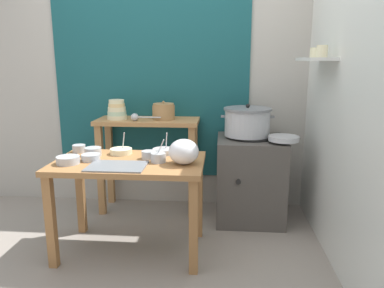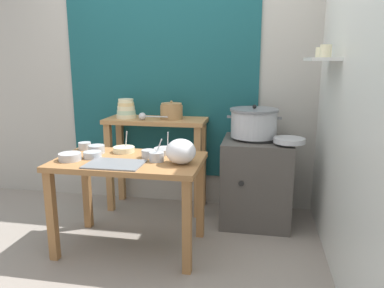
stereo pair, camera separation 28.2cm
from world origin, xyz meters
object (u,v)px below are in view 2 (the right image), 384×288
prep_table (129,173)px  clay_pot (172,111)px  plastic_bag (181,151)px  wide_pan (289,140)px  prep_bowl_7 (93,154)px  prep_bowl_0 (124,149)px  prep_bowl_5 (157,156)px  prep_bowl_2 (165,150)px  ladle (144,116)px  serving_tray (115,164)px  back_shelf_table (156,141)px  prep_bowl_6 (85,146)px  stove_block (256,180)px  prep_bowl_3 (148,153)px  bowl_stack_enamel (126,110)px  prep_bowl_1 (70,156)px  steamer_pot (254,123)px  prep_bowl_4 (96,149)px

prep_table → clay_pot: 0.90m
plastic_bag → wide_pan: (0.79, 0.57, -0.01)m
prep_bowl_7 → wide_pan: bearing=19.8°
prep_bowl_0 → prep_bowl_5: (0.33, -0.22, 0.01)m
prep_bowl_2 → ladle: bearing=124.2°
serving_tray → prep_bowl_7: prep_bowl_7 is taller
clay_pot → prep_bowl_7: 0.96m
back_shelf_table → prep_bowl_6: (-0.44, -0.60, 0.07)m
stove_block → wide_pan: size_ratio=3.04×
clay_pot → serving_tray: bearing=-100.3°
clay_pot → prep_bowl_3: 0.78m
bowl_stack_enamel → wide_pan: size_ratio=0.73×
prep_bowl_3 → prep_bowl_6: (-0.59, 0.16, -0.00)m
clay_pot → prep_bowl_6: 0.87m
prep_bowl_1 → prep_bowl_2: bearing=27.8°
stove_block → prep_bowl_5: size_ratio=4.53×
steamer_pot → prep_bowl_3: 1.02m
prep_bowl_0 → prep_bowl_6: bearing=175.1°
prep_bowl_2 → prep_bowl_6: bearing=179.9°
steamer_pot → prep_bowl_5: (-0.68, -0.73, -0.15)m
serving_tray → prep_bowl_2: bearing=55.5°
serving_tray → prep_bowl_7: size_ratio=2.91×
prep_bowl_7 → prep_table: bearing=4.2°
wide_pan → ladle: bearing=171.6°
plastic_bag → wide_pan: plastic_bag is taller
bowl_stack_enamel → prep_bowl_4: size_ratio=1.45×
back_shelf_table → stove_block: 1.02m
clay_pot → prep_bowl_5: (0.09, -0.84, -0.22)m
ladle → prep_bowl_6: size_ratio=2.69×
prep_bowl_0 → prep_bowl_2: 0.34m
serving_tray → prep_bowl_1: size_ratio=2.44×
prep_bowl_1 → prep_table: bearing=15.9°
plastic_bag → prep_bowl_2: size_ratio=1.21×
prep_table → prep_bowl_3: prep_bowl_3 is taller
plastic_bag → prep_bowl_4: plastic_bag is taller
ladle → plastic_bag: 0.93m
bowl_stack_enamel → prep_bowl_5: 1.00m
stove_block → wide_pan: bearing=-34.4°
stove_block → prep_bowl_0: size_ratio=4.44×
clay_pot → prep_bowl_1: size_ratio=1.27×
wide_pan → prep_bowl_5: prep_bowl_5 is taller
prep_bowl_4 → wide_pan: bearing=14.4°
prep_bowl_1 → plastic_bag: bearing=4.2°
back_shelf_table → prep_bowl_2: (0.24, -0.60, 0.06)m
stove_block → prep_bowl_6: (-1.41, -0.47, 0.37)m
clay_pot → wide_pan: clay_pot is taller
wide_pan → prep_bowl_6: bearing=-170.1°
ladle → prep_bowl_7: ladle is taller
prep_bowl_7 → bowl_stack_enamel: bearing=91.7°
serving_tray → steamer_pot: bearing=42.8°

